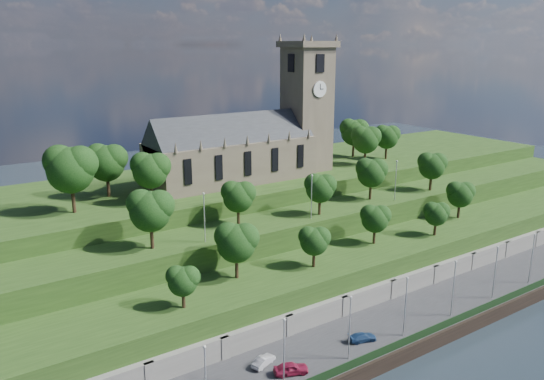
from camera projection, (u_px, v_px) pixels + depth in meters
ground at (426, 352)px, 72.25m from camera, size 320.00×320.00×0.00m
promenade at (394, 327)px, 76.80m from camera, size 160.00×12.00×2.00m
quay_wall at (427, 345)px, 71.92m from camera, size 160.00×0.50×2.20m
fence at (424, 333)px, 72.04m from camera, size 160.00×0.10×1.20m
retaining_wall at (366, 301)px, 81.19m from camera, size 160.00×2.10×5.00m
embankment_lower at (340, 278)px, 85.63m from camera, size 160.00×12.00×8.00m
embankment_upper at (300, 246)px, 93.92m from camera, size 160.00×10.00×12.00m
hilltop at (240, 209)px, 110.37m from camera, size 160.00×32.00×15.00m
church at (253, 140)px, 103.59m from camera, size 38.60×12.35×27.60m
trees_lower at (344, 225)px, 84.28m from camera, size 64.62×8.84×8.37m
trees_upper at (306, 184)px, 90.45m from camera, size 64.88×8.12×8.83m
trees_hilltop at (231, 150)px, 99.44m from camera, size 77.25×15.91×10.79m
lamp_posts_promenade at (406, 302)px, 71.33m from camera, size 60.36×0.36×8.73m
lamp_posts_upper at (312, 193)px, 88.74m from camera, size 40.36×0.36×7.72m
car_left at (291, 368)px, 64.01m from camera, size 4.59×3.13×1.45m
car_middle at (264, 361)px, 65.76m from camera, size 3.77×2.40×1.17m
car_right at (362, 337)px, 71.13m from camera, size 4.18×2.64×1.13m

